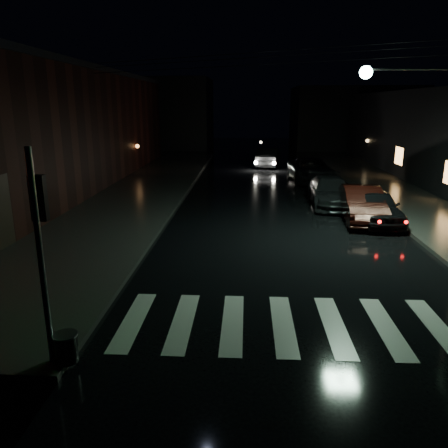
# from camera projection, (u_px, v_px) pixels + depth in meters

# --- Properties ---
(ground) EXTENTS (120.00, 120.00, 0.00)m
(ground) POSITION_uv_depth(u_px,v_px,m) (180.00, 332.00, 10.01)
(ground) COLOR black
(ground) RESTS_ON ground
(sidewalk_left) EXTENTS (6.00, 44.00, 0.15)m
(sidewalk_left) POSITION_uv_depth(u_px,v_px,m) (127.00, 199.00, 23.72)
(sidewalk_left) COLOR #282826
(sidewalk_left) RESTS_ON ground
(sidewalk_right) EXTENTS (4.00, 44.00, 0.15)m
(sidewalk_right) POSITION_uv_depth(u_px,v_px,m) (408.00, 202.00, 22.96)
(sidewalk_right) COLOR #282826
(sidewalk_right) RESTS_ON ground
(building_left) EXTENTS (10.00, 36.00, 7.00)m
(building_left) POSITION_uv_depth(u_px,v_px,m) (13.00, 132.00, 25.09)
(building_left) COLOR black
(building_left) RESTS_ON ground
(building_far_left) EXTENTS (14.00, 10.00, 8.00)m
(building_far_left) POSITION_uv_depth(u_px,v_px,m) (153.00, 113.00, 52.78)
(building_far_left) COLOR black
(building_far_left) RESTS_ON ground
(building_far_right) EXTENTS (14.00, 10.00, 7.00)m
(building_far_right) POSITION_uv_depth(u_px,v_px,m) (353.00, 118.00, 51.70)
(building_far_right) COLOR black
(building_far_right) RESTS_ON ground
(crosswalk) EXTENTS (9.00, 3.00, 0.01)m
(crosswalk) POSITION_uv_depth(u_px,v_px,m) (308.00, 325.00, 10.34)
(crosswalk) COLOR beige
(crosswalk) RESTS_ON ground
(signal_pole_corner) EXTENTS (0.68, 0.61, 4.20)m
(signal_pole_corner) POSITION_uv_depth(u_px,v_px,m) (54.00, 295.00, 8.30)
(signal_pole_corner) COLOR slate
(signal_pole_corner) RESTS_ON ground
(parked_car_a) EXTENTS (1.80, 4.40, 1.49)m
(parked_car_a) POSITION_uv_depth(u_px,v_px,m) (375.00, 206.00, 19.07)
(parked_car_a) COLOR black
(parked_car_a) RESTS_ON ground
(parked_car_b) EXTENTS (1.97, 4.74, 1.53)m
(parked_car_b) POSITION_uv_depth(u_px,v_px,m) (362.00, 204.00, 19.42)
(parked_car_b) COLOR black
(parked_car_b) RESTS_ON ground
(parked_car_c) EXTENTS (2.23, 5.10, 1.46)m
(parked_car_c) POSITION_uv_depth(u_px,v_px,m) (330.00, 191.00, 22.42)
(parked_car_c) COLOR black
(parked_car_c) RESTS_ON ground
(parked_car_d) EXTENTS (2.79, 5.79, 1.59)m
(parked_car_d) POSITION_uv_depth(u_px,v_px,m) (311.00, 170.00, 29.28)
(parked_car_d) COLOR black
(parked_car_d) RESTS_ON ground
(oncoming_car) EXTENTS (2.27, 4.92, 1.56)m
(oncoming_car) POSITION_uv_depth(u_px,v_px,m) (268.00, 157.00, 36.45)
(oncoming_car) COLOR black
(oncoming_car) RESTS_ON ground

